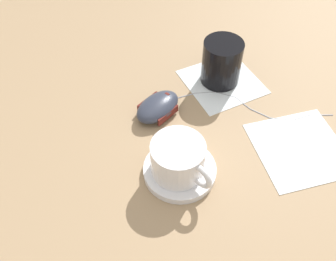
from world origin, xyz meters
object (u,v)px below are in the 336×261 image
at_px(coffee_cup, 179,159).
at_px(computer_mouse, 158,107).
at_px(drinking_glass, 222,62).
at_px(saucer, 180,170).

bearing_deg(coffee_cup, computer_mouse, 82.21).
distance_m(coffee_cup, computer_mouse, 0.15).
relative_size(coffee_cup, drinking_glass, 1.24).
height_order(coffee_cup, computer_mouse, coffee_cup).
relative_size(saucer, drinking_glass, 1.35).
bearing_deg(saucer, drinking_glass, 46.98).
bearing_deg(drinking_glass, coffee_cup, -133.27).
xyz_separation_m(coffee_cup, drinking_glass, (0.18, 0.19, 0.00)).
distance_m(saucer, drinking_glass, 0.26).
bearing_deg(coffee_cup, saucer, 33.33).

